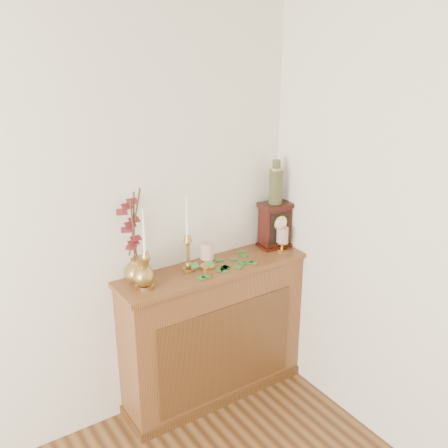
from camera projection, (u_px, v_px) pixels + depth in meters
console_shelf at (214, 336)px, 3.36m from camera, size 1.24×0.34×0.93m
candlestick_left at (146, 263)px, 2.86m from camera, size 0.08×0.08×0.47m
candlestick_center at (188, 247)px, 3.07m from camera, size 0.08×0.08×0.47m
bud_vase at (144, 274)px, 2.87m from camera, size 0.12×0.12×0.19m
ginger_jar at (132, 239)px, 2.91m from camera, size 0.24×0.25×0.58m
pillar_candle_left at (207, 254)px, 3.13m from camera, size 0.09×0.09×0.17m
pillar_candle_right at (282, 238)px, 3.39m from camera, size 0.09×0.09×0.17m
ivy_garland at (218, 266)px, 3.17m from camera, size 0.50×0.19×0.08m
mantel_clock at (275, 225)px, 3.43m from camera, size 0.21×0.16×0.30m
ceramic_vase at (276, 184)px, 3.33m from camera, size 0.09×0.09×0.28m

